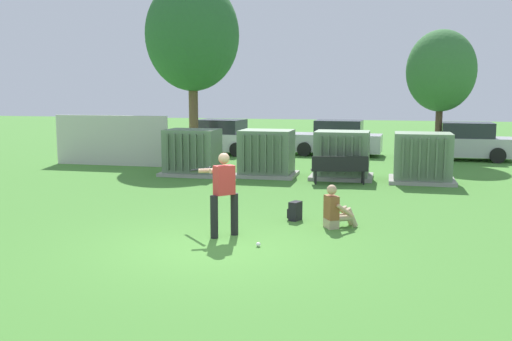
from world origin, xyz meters
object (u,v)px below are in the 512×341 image
at_px(backpack, 295,211).
at_px(parked_car_leftmost, 219,138).
at_px(parked_car_left_of_center, 336,139).
at_px(transformer_mid_west, 267,154).
at_px(batter, 223,190).
at_px(sports_ball, 258,244).
at_px(park_bench, 340,168).
at_px(transformer_mid_east, 342,155).
at_px(transformer_east, 422,158).
at_px(seated_spectator, 336,211).
at_px(transformer_west, 193,153).
at_px(parked_car_right_of_center, 464,142).

xyz_separation_m(backpack, parked_car_leftmost, (-5.79, 12.99, 0.54)).
bearing_deg(backpack, parked_car_left_of_center, 91.30).
height_order(transformer_mid_west, batter, batter).
distance_m(transformer_mid_west, batter, 8.35).
xyz_separation_m(sports_ball, parked_car_left_of_center, (0.01, 16.04, 0.71)).
xyz_separation_m(park_bench, backpack, (-0.56, -5.36, -0.32)).
distance_m(sports_ball, parked_car_leftmost, 16.36).
bearing_deg(transformer_mid_east, transformer_mid_west, -178.46).
bearing_deg(transformer_east, backpack, -116.28).
distance_m(transformer_mid_west, park_bench, 2.91).
bearing_deg(transformer_mid_east, transformer_east, -4.74).
bearing_deg(seated_spectator, transformer_west, 130.10).
bearing_deg(parked_car_leftmost, batter, -72.76).
xyz_separation_m(backpack, parked_car_right_of_center, (5.22, 13.08, 0.54)).
distance_m(batter, seated_spectator, 2.60).
bearing_deg(transformer_east, parked_car_right_of_center, 72.86).
relative_size(sports_ball, seated_spectator, 0.09).
bearing_deg(transformer_mid_west, parked_car_right_of_center, 41.79).
height_order(seated_spectator, backpack, seated_spectator).
xyz_separation_m(transformer_mid_east, parked_car_right_of_center, (4.69, 6.46, -0.04)).
distance_m(backpack, parked_car_right_of_center, 14.09).
xyz_separation_m(transformer_mid_west, seated_spectator, (3.07, -7.05, -0.41)).
relative_size(transformer_mid_east, backpack, 4.77).
distance_m(transformer_west, parked_car_leftmost, 6.80).
bearing_deg(transformer_mid_west, transformer_east, -1.61).
distance_m(transformer_mid_east, parked_car_left_of_center, 7.06).
height_order(backpack, parked_car_left_of_center, parked_car_left_of_center).
relative_size(transformer_east, batter, 1.21).
bearing_deg(transformer_east, transformer_west, -179.12).
distance_m(transformer_west, sports_ball, 9.77).
relative_size(seated_spectator, parked_car_leftmost, 0.22).
bearing_deg(transformer_west, park_bench, -9.80).
relative_size(transformer_mid_east, transformer_east, 1.00).
distance_m(sports_ball, backpack, 2.44).
height_order(transformer_mid_east, transformer_east, same).
bearing_deg(parked_car_right_of_center, seated_spectator, -107.31).
relative_size(backpack, parked_car_leftmost, 0.10).
distance_m(batter, parked_car_leftmost, 15.44).
bearing_deg(transformer_mid_west, park_bench, -24.03).
bearing_deg(transformer_west, parked_car_right_of_center, 34.36).
bearing_deg(sports_ball, transformer_mid_east, 84.65).
bearing_deg(seated_spectator, transformer_east, 72.52).
relative_size(parked_car_leftmost, parked_car_right_of_center, 1.04).
bearing_deg(parked_car_right_of_center, batter, -113.45).
bearing_deg(parked_car_right_of_center, transformer_east, -107.14).
bearing_deg(parked_car_left_of_center, transformer_mid_west, -104.09).
xyz_separation_m(sports_ball, parked_car_leftmost, (-5.48, 15.40, 0.71)).
relative_size(seated_spectator, backpack, 2.19).
bearing_deg(parked_car_leftmost, backpack, -65.96).
bearing_deg(seated_spectator, park_bench, 94.11).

